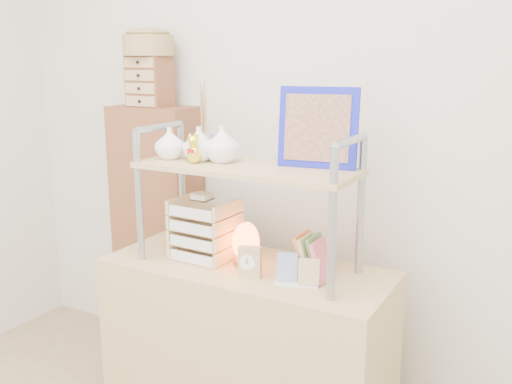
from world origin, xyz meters
TOP-DOWN VIEW (x-y plane):
  - room_shell at (0.00, 0.39)m, footprint 3.42×3.41m
  - desk at (0.00, 1.20)m, footprint 1.20×0.50m
  - cabinet at (-0.76, 1.57)m, footprint 0.45×0.24m
  - hutch at (-0.05, 1.21)m, footprint 0.90×0.34m
  - letter_tray at (-0.21, 1.20)m, footprint 0.24×0.23m
  - salt_lamp at (-0.01, 1.21)m, footprint 0.12×0.11m
  - desk_clock at (0.08, 1.10)m, footprint 0.09×0.06m
  - postcard_stand at (0.27, 1.11)m, footprint 0.17×0.10m
  - drawer_chest at (-0.76, 1.55)m, footprint 0.20×0.16m
  - woven_basket at (-0.76, 1.55)m, footprint 0.25×0.25m

SIDE VIEW (x-z plane):
  - desk at x=0.00m, z-range 0.00..0.75m
  - cabinet at x=-0.76m, z-range 0.00..1.35m
  - postcard_stand at x=0.27m, z-range 0.72..0.84m
  - desk_clock at x=0.08m, z-range 0.75..0.87m
  - salt_lamp at x=-0.01m, z-range 0.75..0.93m
  - letter_tray at x=-0.21m, z-range 0.72..1.01m
  - hutch at x=-0.05m, z-range 0.81..1.55m
  - drawer_chest at x=-0.76m, z-range 1.35..1.60m
  - woven_basket at x=-0.76m, z-range 1.60..1.70m
  - room_shell at x=0.00m, z-range 0.39..3.00m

